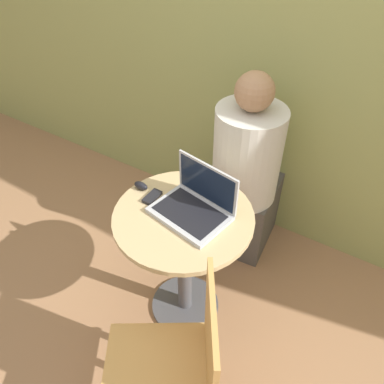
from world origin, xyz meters
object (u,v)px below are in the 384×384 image
(person_seated, at_px, (247,181))
(chair_empty, at_px, (176,371))
(cell_phone, at_px, (152,197))
(laptop, at_px, (195,204))

(person_seated, bearing_deg, chair_empty, -77.76)
(chair_empty, bearing_deg, cell_phone, 132.20)
(cell_phone, distance_m, chair_empty, 0.72)
(cell_phone, bearing_deg, laptop, 7.28)
(cell_phone, distance_m, person_seated, 0.68)
(laptop, relative_size, chair_empty, 0.41)
(laptop, bearing_deg, chair_empty, -65.36)
(laptop, height_order, person_seated, person_seated)
(chair_empty, xyz_separation_m, person_seated, (-0.24, 1.10, 0.02))
(laptop, distance_m, chair_empty, 0.65)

